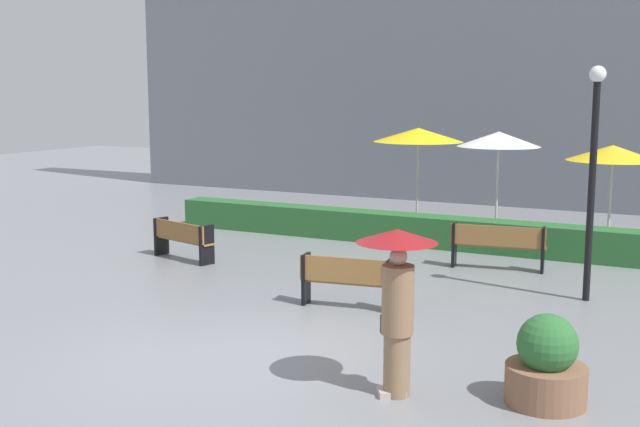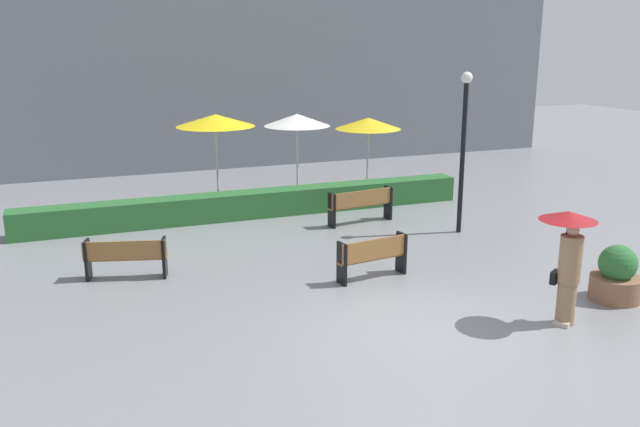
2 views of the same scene
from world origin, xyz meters
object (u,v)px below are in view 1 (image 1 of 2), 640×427
object	(u,v)px
patio_umbrella_yellow	(418,135)
patio_umbrella_yellow_far	(613,153)
lamp_post	(593,159)
planter_pot	(547,366)
patio_umbrella_white	(499,139)
pedestrian_with_umbrella	(397,289)
bench_far_left	(182,237)
bench_back_row	(498,243)
bench_mid_center	(346,278)

from	to	relation	value
patio_umbrella_yellow	patio_umbrella_yellow_far	bearing A→B (deg)	-3.57
lamp_post	patio_umbrella_yellow	bearing A→B (deg)	133.67
planter_pot	patio_umbrella_white	distance (m)	10.16
pedestrian_with_umbrella	lamp_post	size ratio (longest dim) A/B	0.50
bench_far_left	lamp_post	xyz separation A→B (m)	(8.21, 0.49, 1.96)
bench_far_left	patio_umbrella_white	bearing A→B (deg)	42.57
planter_pot	patio_umbrella_yellow	world-z (taller)	patio_umbrella_yellow
bench_far_left	pedestrian_with_umbrella	xyz separation A→B (m)	(6.84, -4.99, 0.81)
patio_umbrella_yellow	patio_umbrella_white	bearing A→B (deg)	-17.94
pedestrian_with_umbrella	patio_umbrella_white	distance (m)	10.16
patio_umbrella_white	patio_umbrella_yellow_far	world-z (taller)	patio_umbrella_white
pedestrian_with_umbrella	patio_umbrella_yellow_far	world-z (taller)	patio_umbrella_yellow_far
bench_far_left	planter_pot	world-z (taller)	planter_pot
patio_umbrella_white	patio_umbrella_yellow_far	bearing A→B (deg)	9.85
planter_pot	patio_umbrella_white	xyz separation A→B (m)	(-3.05, 9.48, 1.99)
bench_far_left	bench_back_row	distance (m)	6.59
bench_far_left	lamp_post	distance (m)	8.46
bench_back_row	patio_umbrella_yellow	size ratio (longest dim) A/B	0.72
bench_far_left	patio_umbrella_white	distance (m)	7.65
bench_back_row	patio_umbrella_white	xyz separation A→B (m)	(-0.79, 2.88, 1.89)
pedestrian_with_umbrella	patio_umbrella_yellow	world-z (taller)	patio_umbrella_yellow
patio_umbrella_yellow	patio_umbrella_yellow_far	world-z (taller)	patio_umbrella_yellow
bench_back_row	pedestrian_with_umbrella	size ratio (longest dim) A/B	0.95
bench_back_row	pedestrian_with_umbrella	distance (m)	7.18
lamp_post	patio_umbrella_yellow_far	distance (m)	4.97
planter_pot	patio_umbrella_yellow	distance (m)	11.68
bench_back_row	patio_umbrella_white	world-z (taller)	patio_umbrella_white
bench_back_row	bench_mid_center	bearing A→B (deg)	-111.07
bench_mid_center	patio_umbrella_yellow_far	size ratio (longest dim) A/B	0.67
pedestrian_with_umbrella	patio_umbrella_yellow	bearing A→B (deg)	108.75
bench_far_left	patio_umbrella_white	world-z (taller)	patio_umbrella_white
bench_mid_center	bench_back_row	bearing A→B (deg)	68.93
bench_mid_center	patio_umbrella_white	distance (m)	7.14
patio_umbrella_yellow	patio_umbrella_yellow_far	distance (m)	4.75
bench_far_left	pedestrian_with_umbrella	distance (m)	8.51
pedestrian_with_umbrella	bench_far_left	bearing A→B (deg)	143.89
bench_mid_center	pedestrian_with_umbrella	distance (m)	3.90
planter_pot	patio_umbrella_yellow	size ratio (longest dim) A/B	0.41
bench_mid_center	pedestrian_with_umbrella	xyz separation A→B (m)	(2.13, -3.17, 0.79)
bench_back_row	patio_umbrella_yellow	distance (m)	5.08
bench_back_row	pedestrian_with_umbrella	bearing A→B (deg)	-85.12
patio_umbrella_yellow	patio_umbrella_white	world-z (taller)	patio_umbrella_yellow
pedestrian_with_umbrella	patio_umbrella_white	xyz separation A→B (m)	(-1.39, 10.00, 1.14)
patio_umbrella_white	patio_umbrella_yellow_far	distance (m)	2.54
pedestrian_with_umbrella	patio_umbrella_white	size ratio (longest dim) A/B	0.76
lamp_post	patio_umbrella_yellow	size ratio (longest dim) A/B	1.52
pedestrian_with_umbrella	planter_pot	size ratio (longest dim) A/B	1.87
pedestrian_with_umbrella	lamp_post	world-z (taller)	lamp_post
planter_pot	patio_umbrella_yellow	bearing A→B (deg)	117.44
pedestrian_with_umbrella	patio_umbrella_yellow_far	distance (m)	10.53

